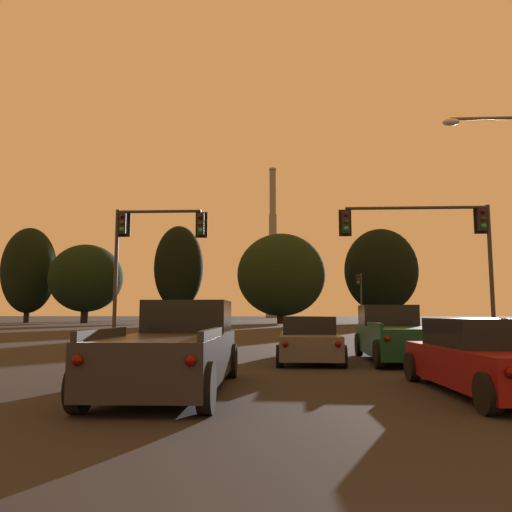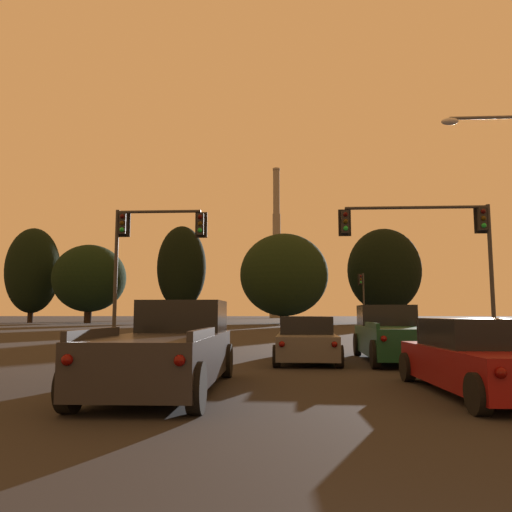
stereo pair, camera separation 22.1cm
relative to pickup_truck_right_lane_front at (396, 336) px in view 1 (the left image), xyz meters
name	(u,v)px [view 1 (the left image)]	position (x,y,z in m)	size (l,w,h in m)	color
pickup_truck_right_lane_front	(396,336)	(0.00, 0.00, 0.00)	(2.34, 5.56, 1.82)	#0F3823
sedan_center_lane_front	(309,340)	(-2.86, -0.35, -0.14)	(2.08, 4.74, 1.43)	#4C4F54
sedan_right_lane_second	(487,359)	(0.15, -6.83, -0.14)	(2.13, 4.76, 1.43)	maroon
pickup_truck_left_lane_second	(176,349)	(-5.91, -6.46, 0.00)	(2.23, 5.52, 1.82)	#232328
traffic_light_overhead_left	(145,242)	(-10.19, 6.58, 4.12)	(4.54, 0.50, 6.49)	#2D2D30
traffic_light_overhead_right	(439,237)	(3.42, 5.98, 4.16)	(6.89, 0.50, 6.42)	#2D2D30
traffic_light_far_right	(360,292)	(4.99, 38.57, 3.09)	(0.78, 0.50, 5.93)	#2D2D30
smokestack	(273,258)	(-6.18, 160.39, 20.43)	(5.30, 5.30, 54.19)	slate
treeline_center_right	(179,267)	(-19.95, 61.97, 8.06)	(7.81, 7.03, 15.55)	black
treeline_far_right	(281,275)	(-3.58, 60.48, 6.71)	(13.64, 12.28, 13.92)	black
treeline_left_mid	(86,278)	(-35.06, 62.15, 6.40)	(11.75, 10.57, 12.65)	black
treeline_right_mid	(381,271)	(12.81, 65.71, 7.75)	(11.92, 10.73, 15.43)	black
treeline_far_left	(29,270)	(-46.64, 66.17, 8.08)	(9.08, 8.17, 16.20)	black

